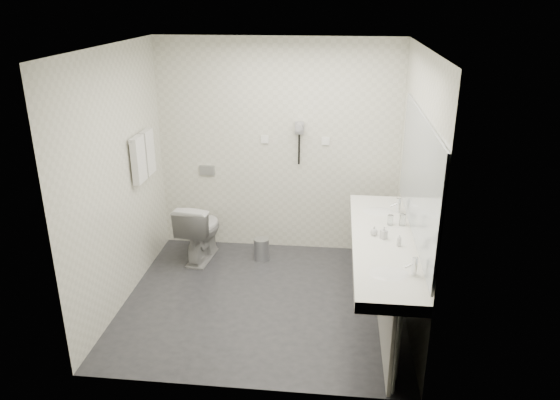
# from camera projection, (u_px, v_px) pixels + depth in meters

# --- Properties ---
(floor) EXTENTS (2.80, 2.80, 0.00)m
(floor) POSITION_uv_depth(u_px,v_px,m) (264.00, 301.00, 5.44)
(floor) COLOR #28282D
(floor) RESTS_ON ground
(ceiling) EXTENTS (2.80, 2.80, 0.00)m
(ceiling) POSITION_uv_depth(u_px,v_px,m) (261.00, 47.00, 4.53)
(ceiling) COLOR white
(ceiling) RESTS_ON wall_back
(wall_back) EXTENTS (2.80, 0.00, 2.80)m
(wall_back) POSITION_uv_depth(u_px,v_px,m) (278.00, 148.00, 6.19)
(wall_back) COLOR silver
(wall_back) RESTS_ON floor
(wall_front) EXTENTS (2.80, 0.00, 2.80)m
(wall_front) POSITION_uv_depth(u_px,v_px,m) (237.00, 246.00, 3.78)
(wall_front) COLOR silver
(wall_front) RESTS_ON floor
(wall_left) EXTENTS (0.00, 2.60, 2.60)m
(wall_left) POSITION_uv_depth(u_px,v_px,m) (118.00, 180.00, 5.13)
(wall_left) COLOR silver
(wall_left) RESTS_ON floor
(wall_right) EXTENTS (0.00, 2.60, 2.60)m
(wall_right) POSITION_uv_depth(u_px,v_px,m) (415.00, 191.00, 4.84)
(wall_right) COLOR silver
(wall_right) RESTS_ON floor
(vanity_counter) EXTENTS (0.55, 2.20, 0.10)m
(vanity_counter) POSITION_uv_depth(u_px,v_px,m) (382.00, 244.00, 4.85)
(vanity_counter) COLOR white
(vanity_counter) RESTS_ON floor
(vanity_panel) EXTENTS (0.03, 2.15, 0.75)m
(vanity_panel) POSITION_uv_depth(u_px,v_px,m) (382.00, 285.00, 5.00)
(vanity_panel) COLOR #9B9892
(vanity_panel) RESTS_ON floor
(vanity_post_near) EXTENTS (0.06, 0.06, 0.75)m
(vanity_post_near) POSITION_uv_depth(u_px,v_px,m) (395.00, 354.00, 4.03)
(vanity_post_near) COLOR silver
(vanity_post_near) RESTS_ON floor
(vanity_post_far) EXTENTS (0.06, 0.06, 0.75)m
(vanity_post_far) POSITION_uv_depth(u_px,v_px,m) (378.00, 238.00, 5.96)
(vanity_post_far) COLOR silver
(vanity_post_far) RESTS_ON floor
(mirror) EXTENTS (0.02, 2.20, 1.05)m
(mirror) POSITION_uv_depth(u_px,v_px,m) (418.00, 177.00, 4.59)
(mirror) COLOR #B2BCC6
(mirror) RESTS_ON wall_right
(basin_near) EXTENTS (0.40, 0.31, 0.05)m
(basin_near) POSITION_uv_depth(u_px,v_px,m) (388.00, 275.00, 4.23)
(basin_near) COLOR white
(basin_near) RESTS_ON vanity_counter
(basin_far) EXTENTS (0.40, 0.31, 0.05)m
(basin_far) POSITION_uv_depth(u_px,v_px,m) (378.00, 213.00, 5.44)
(basin_far) COLOR white
(basin_far) RESTS_ON vanity_counter
(faucet_near) EXTENTS (0.04, 0.04, 0.15)m
(faucet_near) POSITION_uv_depth(u_px,v_px,m) (414.00, 266.00, 4.18)
(faucet_near) COLOR silver
(faucet_near) RESTS_ON vanity_counter
(faucet_far) EXTENTS (0.04, 0.04, 0.15)m
(faucet_far) POSITION_uv_depth(u_px,v_px,m) (398.00, 205.00, 5.39)
(faucet_far) COLOR silver
(faucet_far) RESTS_ON vanity_counter
(soap_bottle_a) EXTENTS (0.08, 0.08, 0.12)m
(soap_bottle_a) POSITION_uv_depth(u_px,v_px,m) (384.00, 233.00, 4.81)
(soap_bottle_a) COLOR silver
(soap_bottle_a) RESTS_ON vanity_counter
(soap_bottle_b) EXTENTS (0.09, 0.09, 0.09)m
(soap_bottle_b) POSITION_uv_depth(u_px,v_px,m) (374.00, 231.00, 4.89)
(soap_bottle_b) COLOR silver
(soap_bottle_b) RESTS_ON vanity_counter
(soap_bottle_c) EXTENTS (0.05, 0.05, 0.11)m
(soap_bottle_c) POSITION_uv_depth(u_px,v_px,m) (399.00, 240.00, 4.67)
(soap_bottle_c) COLOR silver
(soap_bottle_c) RESTS_ON vanity_counter
(glass_left) EXTENTS (0.06, 0.06, 0.10)m
(glass_left) POSITION_uv_depth(u_px,v_px,m) (390.00, 220.00, 5.10)
(glass_left) COLOR silver
(glass_left) RESTS_ON vanity_counter
(glass_right) EXTENTS (0.07, 0.07, 0.11)m
(glass_right) POSITION_uv_depth(u_px,v_px,m) (402.00, 220.00, 5.09)
(glass_right) COLOR silver
(glass_right) RESTS_ON vanity_counter
(toilet) EXTENTS (0.47, 0.75, 0.72)m
(toilet) POSITION_uv_depth(u_px,v_px,m) (200.00, 230.00, 6.19)
(toilet) COLOR white
(toilet) RESTS_ON floor
(flush_plate) EXTENTS (0.18, 0.02, 0.12)m
(flush_plate) POSITION_uv_depth(u_px,v_px,m) (207.00, 170.00, 6.37)
(flush_plate) COLOR #B2B5BA
(flush_plate) RESTS_ON wall_back
(pedal_bin) EXTENTS (0.23, 0.23, 0.25)m
(pedal_bin) POSITION_uv_depth(u_px,v_px,m) (261.00, 250.00, 6.24)
(pedal_bin) COLOR #B2B5BA
(pedal_bin) RESTS_ON floor
(bin_lid) EXTENTS (0.18, 0.18, 0.02)m
(bin_lid) POSITION_uv_depth(u_px,v_px,m) (261.00, 240.00, 6.19)
(bin_lid) COLOR #B2B5BA
(bin_lid) RESTS_ON pedal_bin
(towel_rail) EXTENTS (0.02, 0.62, 0.02)m
(towel_rail) POSITION_uv_depth(u_px,v_px,m) (140.00, 135.00, 5.52)
(towel_rail) COLOR silver
(towel_rail) RESTS_ON wall_left
(towel_near) EXTENTS (0.07, 0.24, 0.48)m
(towel_near) POSITION_uv_depth(u_px,v_px,m) (138.00, 160.00, 5.47)
(towel_near) COLOR silver
(towel_near) RESTS_ON towel_rail
(towel_far) EXTENTS (0.07, 0.24, 0.48)m
(towel_far) POSITION_uv_depth(u_px,v_px,m) (148.00, 152.00, 5.73)
(towel_far) COLOR silver
(towel_far) RESTS_ON towel_rail
(dryer_cradle) EXTENTS (0.10, 0.04, 0.14)m
(dryer_cradle) POSITION_uv_depth(u_px,v_px,m) (299.00, 128.00, 6.05)
(dryer_cradle) COLOR #939398
(dryer_cradle) RESTS_ON wall_back
(dryer_barrel) EXTENTS (0.08, 0.14, 0.08)m
(dryer_barrel) POSITION_uv_depth(u_px,v_px,m) (299.00, 127.00, 5.97)
(dryer_barrel) COLOR #939398
(dryer_barrel) RESTS_ON dryer_cradle
(dryer_cord) EXTENTS (0.02, 0.02, 0.35)m
(dryer_cord) POSITION_uv_depth(u_px,v_px,m) (299.00, 150.00, 6.12)
(dryer_cord) COLOR black
(dryer_cord) RESTS_ON dryer_cradle
(switch_plate_a) EXTENTS (0.09, 0.02, 0.09)m
(switch_plate_a) POSITION_uv_depth(u_px,v_px,m) (265.00, 139.00, 6.16)
(switch_plate_a) COLOR white
(switch_plate_a) RESTS_ON wall_back
(switch_plate_b) EXTENTS (0.09, 0.02, 0.09)m
(switch_plate_b) POSITION_uv_depth(u_px,v_px,m) (326.00, 141.00, 6.09)
(switch_plate_b) COLOR white
(switch_plate_b) RESTS_ON wall_back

